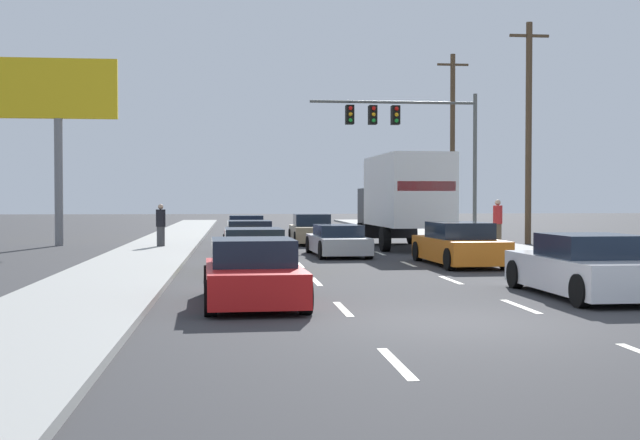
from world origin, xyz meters
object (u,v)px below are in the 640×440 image
object	(u,v)px
car_red	(253,274)
utility_pole_mid	(529,130)
car_tan	(312,231)
car_yellow	(254,251)
utility_pole_far	(453,142)
roadside_billboard	(58,109)
pedestrian_mid_block	(498,222)
car_white	(586,268)
car_silver	(338,241)
pedestrian_near_corner	(161,225)
car_orange	(459,245)
car_maroon	(249,238)
box_truck	(403,196)
car_navy	(246,230)
traffic_signal_mast	(402,126)

from	to	relation	value
car_red	utility_pole_mid	xyz separation A→B (m)	(12.80, 19.61, 4.53)
car_tan	car_yellow	bearing A→B (deg)	-102.15
utility_pole_far	roadside_billboard	world-z (taller)	utility_pole_far
car_tan	utility_pole_far	world-z (taller)	utility_pole_far
pedestrian_mid_block	car_red	bearing A→B (deg)	-122.03
utility_pole_mid	car_white	bearing A→B (deg)	-106.96
car_silver	pedestrian_near_corner	distance (m)	7.87
utility_pole_mid	utility_pole_far	size ratio (longest dim) A/B	0.97
car_tan	roadside_billboard	distance (m)	12.23
car_tan	utility_pole_mid	world-z (taller)	utility_pole_mid
car_orange	roadside_billboard	distance (m)	19.41
car_yellow	pedestrian_near_corner	world-z (taller)	pedestrian_near_corner
car_tan	car_white	world-z (taller)	car_tan
utility_pole_mid	car_maroon	bearing A→B (deg)	-160.15
car_yellow	utility_pole_mid	distance (m)	18.46
car_red	box_truck	world-z (taller)	box_truck
car_navy	utility_pole_mid	xyz separation A→B (m)	(12.62, -2.10, 4.52)
car_maroon	roadside_billboard	distance (m)	11.10
car_red	utility_pole_far	world-z (taller)	utility_pole_far
traffic_signal_mast	pedestrian_mid_block	xyz separation A→B (m)	(2.35, -8.05, -4.62)
car_navy	roadside_billboard	size ratio (longest dim) A/B	0.51
car_silver	box_truck	distance (m)	5.46
box_truck	car_white	bearing A→B (deg)	-88.56
car_navy	utility_pole_far	bearing A→B (deg)	34.10
car_navy	traffic_signal_mast	bearing A→B (deg)	20.68
car_red	car_tan	distance (m)	20.72
utility_pole_far	pedestrian_mid_block	size ratio (longest dim) A/B	5.52
box_truck	traffic_signal_mast	bearing A→B (deg)	78.72
car_white	car_navy	bearing A→B (deg)	107.70
box_truck	pedestrian_mid_block	xyz separation A→B (m)	(3.87, -0.43, -1.07)
car_maroon	box_truck	distance (m)	6.84
car_silver	box_truck	world-z (taller)	box_truck
traffic_signal_mast	utility_pole_far	size ratio (longest dim) A/B	0.83
car_tan	car_orange	world-z (taller)	car_tan
utility_pole_far	pedestrian_near_corner	world-z (taller)	utility_pole_far
pedestrian_mid_block	car_yellow	bearing A→B (deg)	-136.48
car_silver	pedestrian_near_corner	xyz separation A→B (m)	(-6.60, 4.26, 0.45)
box_truck	car_white	distance (m)	16.68
car_tan	pedestrian_mid_block	size ratio (longest dim) A/B	2.33
car_tan	traffic_signal_mast	xyz separation A→B (m)	(4.96, 4.20, 5.09)
car_yellow	utility_pole_far	distance (m)	26.17
box_truck	pedestrian_near_corner	bearing A→B (deg)	179.06
car_white	utility_pole_far	world-z (taller)	utility_pole_far
car_maroon	pedestrian_near_corner	world-z (taller)	pedestrian_near_corner
car_red	traffic_signal_mast	distance (m)	26.46
utility_pole_far	pedestrian_near_corner	bearing A→B (deg)	-140.79
car_red	car_orange	xyz separation A→B (m)	(6.51, 8.57, 0.03)
box_truck	car_orange	distance (m)	8.63
car_silver	utility_pole_far	size ratio (longest dim) A/B	0.44
pedestrian_mid_block	roadside_billboard	bearing A→B (deg)	168.35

